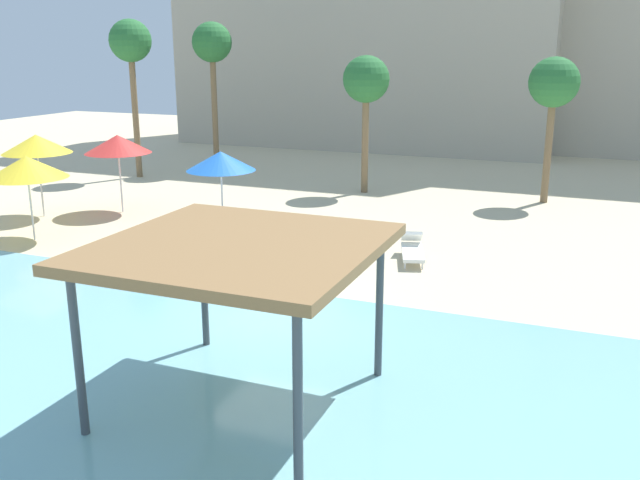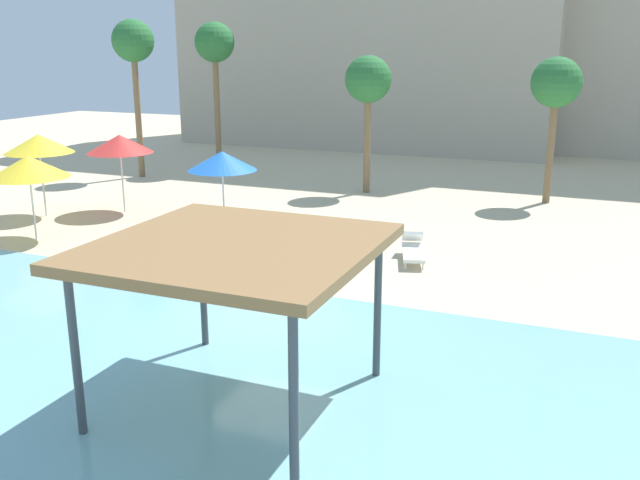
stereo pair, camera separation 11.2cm
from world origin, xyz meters
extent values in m
plane|color=beige|center=(0.00, 0.00, 0.00)|extent=(80.00, 80.00, 0.00)
cube|color=#7AB7C1|center=(0.00, -5.25, 0.02)|extent=(44.00, 13.50, 0.04)
cylinder|color=#42474C|center=(-0.47, -2.07, 1.36)|extent=(0.14, 0.14, 2.72)
cylinder|color=#42474C|center=(3.22, -2.07, 1.36)|extent=(0.14, 0.14, 2.72)
cylinder|color=#42474C|center=(-0.47, -5.76, 1.36)|extent=(0.14, 0.14, 2.72)
cylinder|color=#42474C|center=(3.22, -5.76, 1.36)|extent=(0.14, 0.14, 2.72)
cube|color=olive|center=(1.38, -3.92, 2.81)|extent=(4.38, 4.38, 0.18)
cylinder|color=silver|center=(-9.59, 7.17, 1.10)|extent=(0.06, 0.06, 2.20)
cone|color=red|center=(-9.59, 7.17, 2.53)|extent=(2.40, 2.40, 0.66)
cylinder|color=silver|center=(-11.83, 5.56, 1.15)|extent=(0.06, 0.06, 2.29)
cone|color=yellow|center=(-11.83, 5.56, 2.62)|extent=(2.40, 2.40, 0.66)
cylinder|color=silver|center=(-5.16, 6.86, 0.95)|extent=(0.06, 0.06, 1.90)
cone|color=blue|center=(-5.16, 6.86, 2.23)|extent=(2.35, 2.35, 0.65)
cylinder|color=silver|center=(-9.76, 2.93, 1.00)|extent=(0.06, 0.06, 2.01)
cone|color=yellow|center=(-9.76, 2.93, 2.35)|extent=(2.48, 2.48, 0.68)
cylinder|color=white|center=(2.43, 4.58, 0.11)|extent=(0.05, 0.05, 0.22)
cylinder|color=white|center=(1.97, 4.44, 0.11)|extent=(0.05, 0.05, 0.22)
cylinder|color=white|center=(2.00, 5.95, 0.11)|extent=(0.05, 0.05, 0.22)
cylinder|color=white|center=(1.54, 5.81, 0.11)|extent=(0.05, 0.05, 0.22)
cube|color=white|center=(1.98, 5.19, 0.27)|extent=(1.11, 1.90, 0.10)
cube|color=white|center=(1.76, 5.90, 0.55)|extent=(0.72, 0.66, 0.40)
cylinder|color=white|center=(-4.08, 2.71, 0.11)|extent=(0.05, 0.05, 0.22)
cylinder|color=white|center=(-4.49, 2.97, 0.11)|extent=(0.05, 0.05, 0.22)
cylinder|color=white|center=(-3.32, 3.94, 0.11)|extent=(0.05, 0.05, 0.22)
cylinder|color=white|center=(-3.73, 4.19, 0.11)|extent=(0.05, 0.05, 0.22)
cube|color=white|center=(-3.91, 3.45, 0.27)|extent=(1.46, 1.85, 0.10)
cube|color=white|center=(-3.51, 4.08, 0.55)|extent=(0.78, 0.75, 0.40)
cylinder|color=white|center=(-1.92, 0.73, 0.11)|extent=(0.05, 0.05, 0.22)
cylinder|color=white|center=(-2.35, 0.93, 0.11)|extent=(0.05, 0.05, 0.22)
cylinder|color=white|center=(-1.33, 2.05, 0.11)|extent=(0.05, 0.05, 0.22)
cylinder|color=white|center=(-1.77, 2.24, 0.11)|extent=(0.05, 0.05, 0.22)
cube|color=white|center=(-1.84, 1.49, 0.27)|extent=(1.28, 1.89, 0.10)
cube|color=white|center=(-1.54, 2.17, 0.55)|extent=(0.75, 0.71, 0.40)
cylinder|color=brown|center=(4.81, 14.76, 2.15)|extent=(0.28, 0.28, 4.29)
sphere|color=#286B33|center=(4.81, 14.76, 4.64)|extent=(1.90, 1.90, 1.90)
cylinder|color=brown|center=(-11.01, 16.55, 2.89)|extent=(0.28, 0.28, 5.79)
sphere|color=#286B33|center=(-11.01, 16.55, 6.14)|extent=(1.90, 1.90, 1.90)
cylinder|color=brown|center=(-13.40, 13.46, 2.92)|extent=(0.28, 0.28, 5.84)
sphere|color=#286B33|center=(-13.40, 13.46, 6.19)|extent=(1.90, 1.90, 1.90)
cylinder|color=brown|center=(-2.40, 13.99, 2.16)|extent=(0.28, 0.28, 4.32)
sphere|color=#286B33|center=(-2.40, 13.99, 4.67)|extent=(1.90, 1.90, 1.90)
camera|label=1|loc=(6.62, -13.41, 5.95)|focal=38.97mm
camera|label=2|loc=(6.73, -13.37, 5.95)|focal=38.97mm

